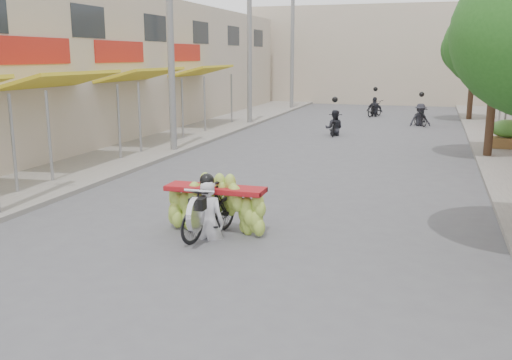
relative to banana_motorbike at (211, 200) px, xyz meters
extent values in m
plane|color=#505055|center=(0.47, -3.28, -0.71)|extent=(120.00, 120.00, 0.00)
cube|color=gray|center=(-6.53, 11.72, -0.65)|extent=(4.00, 60.00, 0.12)
cube|color=#B7A790|center=(-11.53, 10.72, 2.29)|extent=(8.00, 40.00, 6.00)
cylinder|color=slate|center=(-5.83, 1.52, 0.56)|extent=(0.08, 0.08, 2.55)
cube|color=gold|center=(-6.65, 4.72, 2.04)|extent=(1.77, 4.00, 0.53)
cylinder|color=slate|center=(-5.83, 2.92, 0.56)|extent=(0.08, 0.08, 2.55)
cylinder|color=slate|center=(-5.83, 6.52, 0.56)|extent=(0.08, 0.08, 2.55)
cube|color=#AB1E16|center=(-7.53, 4.72, 2.89)|extent=(0.10, 3.50, 0.80)
cube|color=gold|center=(-6.65, 9.72, 2.04)|extent=(1.77, 4.00, 0.53)
cylinder|color=slate|center=(-5.83, 7.92, 0.56)|extent=(0.08, 0.08, 2.55)
cylinder|color=slate|center=(-5.83, 11.52, 0.56)|extent=(0.08, 0.08, 2.55)
cube|color=#AB1E16|center=(-7.53, 9.72, 2.89)|extent=(0.10, 3.50, 0.80)
cube|color=gold|center=(-6.65, 15.72, 2.04)|extent=(1.77, 4.00, 0.53)
cylinder|color=slate|center=(-5.83, 13.92, 0.56)|extent=(0.08, 0.08, 2.55)
cylinder|color=slate|center=(-5.83, 17.52, 0.56)|extent=(0.08, 0.08, 2.55)
cube|color=#AB1E16|center=(-7.53, 15.72, 2.89)|extent=(0.10, 3.50, 0.80)
cube|color=#1E2328|center=(-7.55, 7.72, 3.89)|extent=(0.08, 2.00, 1.10)
cube|color=#1E2328|center=(-7.55, 12.72, 3.89)|extent=(0.08, 2.00, 1.10)
cube|color=#1E2328|center=(-7.55, 17.72, 3.89)|extent=(0.08, 2.00, 1.10)
cube|color=#1E2328|center=(-7.55, 22.72, 3.89)|extent=(0.08, 2.00, 1.10)
cube|color=#1E2328|center=(-7.55, 27.72, 3.89)|extent=(0.08, 2.00, 1.10)
cylinder|color=slate|center=(6.77, 14.62, 0.56)|extent=(0.08, 0.08, 2.55)
cylinder|color=slate|center=(6.77, 16.82, 0.56)|extent=(0.08, 0.08, 2.55)
cylinder|color=slate|center=(6.77, 20.62, 0.56)|extent=(0.08, 0.08, 2.55)
cube|color=#B7A790|center=(0.47, 34.72, 2.79)|extent=(20.00, 6.00, 7.00)
cylinder|color=slate|center=(-4.93, 8.72, 3.29)|extent=(0.24, 0.24, 8.00)
cylinder|color=slate|center=(-4.93, 17.72, 3.29)|extent=(0.24, 0.24, 8.00)
cylinder|color=slate|center=(-4.93, 26.72, 3.29)|extent=(0.24, 0.24, 8.00)
cylinder|color=#3A2719|center=(5.87, 10.72, 0.89)|extent=(0.28, 0.28, 3.20)
ellipsoid|color=#215619|center=(5.87, 10.72, 3.09)|extent=(3.40, 3.40, 2.90)
cylinder|color=#3A2719|center=(5.87, 22.72, 0.89)|extent=(0.28, 0.28, 3.20)
ellipsoid|color=#215619|center=(5.87, 22.72, 3.09)|extent=(3.40, 3.40, 2.90)
cube|color=olive|center=(6.67, 12.72, -0.34)|extent=(1.20, 0.80, 0.50)
ellipsoid|color=#4D9437|center=(6.67, 12.72, 0.24)|extent=(1.20, 0.88, 0.66)
imported|color=black|center=(0.00, -0.12, -0.18)|extent=(0.94, 1.86, 1.06)
cylinder|color=silver|center=(0.00, -0.77, -0.09)|extent=(0.10, 0.66, 0.66)
cube|color=black|center=(0.00, -0.67, 0.09)|extent=(0.28, 0.22, 0.22)
cylinder|color=silver|center=(0.00, -0.57, 0.31)|extent=(0.60, 0.05, 0.05)
cube|color=maroon|center=(0.00, 0.23, 0.17)|extent=(1.99, 0.55, 0.10)
imported|color=silver|center=(0.00, -0.17, 0.46)|extent=(0.62, 0.46, 1.74)
sphere|color=black|center=(0.00, -0.20, 1.30)|extent=(0.28, 0.28, 0.28)
imported|color=silver|center=(6.58, 12.72, 0.16)|extent=(0.84, 0.65, 1.50)
imported|color=black|center=(-0.12, 14.99, -0.26)|extent=(0.69, 1.63, 0.90)
imported|color=#23242A|center=(-0.12, 14.99, 0.41)|extent=(0.82, 0.53, 1.65)
sphere|color=black|center=(-0.12, 14.99, 0.87)|extent=(0.26, 0.26, 0.26)
imported|color=black|center=(3.42, 19.69, -0.25)|extent=(1.07, 1.62, 0.93)
imported|color=#23242A|center=(3.42, 19.69, 0.41)|extent=(1.19, 0.94, 1.65)
sphere|color=black|center=(3.42, 19.69, 0.87)|extent=(0.26, 0.26, 0.26)
imported|color=black|center=(0.76, 23.71, -0.25)|extent=(1.12, 1.75, 0.92)
imported|color=#23242A|center=(0.76, 23.71, 0.41)|extent=(1.09, 0.84, 1.65)
sphere|color=black|center=(0.76, 23.71, 0.87)|extent=(0.26, 0.26, 0.26)
camera|label=1|loc=(4.01, -9.98, 2.74)|focal=40.00mm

